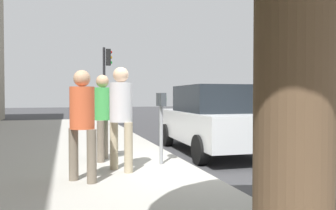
{
  "coord_description": "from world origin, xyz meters",
  "views": [
    {
      "loc": [
        -6.28,
        2.37,
        1.5
      ],
      "look_at": [
        0.34,
        0.36,
        1.31
      ],
      "focal_mm": 36.1,
      "sensor_mm": 36.0,
      "label": 1
    }
  ],
  "objects_px": {
    "parking_meter": "(161,113)",
    "traffic_signal": "(106,73)",
    "pedestrian_at_meter": "(121,109)",
    "parking_officer": "(103,110)",
    "pedestrian_bystander": "(82,116)",
    "parked_sedan_near": "(214,119)"
  },
  "relations": [
    {
      "from": "pedestrian_at_meter",
      "to": "traffic_signal",
      "type": "height_order",
      "value": "traffic_signal"
    },
    {
      "from": "pedestrian_bystander",
      "to": "parking_officer",
      "type": "distance_m",
      "value": 1.75
    },
    {
      "from": "parking_officer",
      "to": "parked_sedan_near",
      "type": "height_order",
      "value": "parking_officer"
    },
    {
      "from": "parking_meter",
      "to": "parking_officer",
      "type": "height_order",
      "value": "parking_officer"
    },
    {
      "from": "parking_meter",
      "to": "pedestrian_at_meter",
      "type": "distance_m",
      "value": 0.94
    },
    {
      "from": "pedestrian_bystander",
      "to": "traffic_signal",
      "type": "bearing_deg",
      "value": 37.96
    },
    {
      "from": "parking_officer",
      "to": "traffic_signal",
      "type": "relative_size",
      "value": 0.5
    },
    {
      "from": "pedestrian_at_meter",
      "to": "parking_officer",
      "type": "xyz_separation_m",
      "value": [
        1.1,
        0.21,
        -0.06
      ]
    },
    {
      "from": "pedestrian_at_meter",
      "to": "traffic_signal",
      "type": "xyz_separation_m",
      "value": [
        9.85,
        -0.87,
        1.31
      ]
    },
    {
      "from": "pedestrian_bystander",
      "to": "traffic_signal",
      "type": "distance_m",
      "value": 10.65
    },
    {
      "from": "pedestrian_bystander",
      "to": "parking_officer",
      "type": "relative_size",
      "value": 0.98
    },
    {
      "from": "traffic_signal",
      "to": "parked_sedan_near",
      "type": "bearing_deg",
      "value": -166.21
    },
    {
      "from": "pedestrian_at_meter",
      "to": "pedestrian_bystander",
      "type": "relative_size",
      "value": 1.06
    },
    {
      "from": "parking_meter",
      "to": "pedestrian_at_meter",
      "type": "bearing_deg",
      "value": 113.86
    },
    {
      "from": "parking_officer",
      "to": "traffic_signal",
      "type": "xyz_separation_m",
      "value": [
        8.75,
        -1.08,
        1.37
      ]
    },
    {
      "from": "parking_officer",
      "to": "pedestrian_at_meter",
      "type": "bearing_deg",
      "value": -61.09
    },
    {
      "from": "parked_sedan_near",
      "to": "traffic_signal",
      "type": "distance_m",
      "value": 8.15
    },
    {
      "from": "traffic_signal",
      "to": "parking_meter",
      "type": "bearing_deg",
      "value": 179.91
    },
    {
      "from": "pedestrian_at_meter",
      "to": "parking_officer",
      "type": "bearing_deg",
      "value": 70.54
    },
    {
      "from": "pedestrian_at_meter",
      "to": "parked_sedan_near",
      "type": "bearing_deg",
      "value": 6.86
    },
    {
      "from": "parking_meter",
      "to": "traffic_signal",
      "type": "relative_size",
      "value": 0.39
    },
    {
      "from": "pedestrian_bystander",
      "to": "traffic_signal",
      "type": "xyz_separation_m",
      "value": [
        10.44,
        -1.57,
        1.39
      ]
    }
  ]
}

